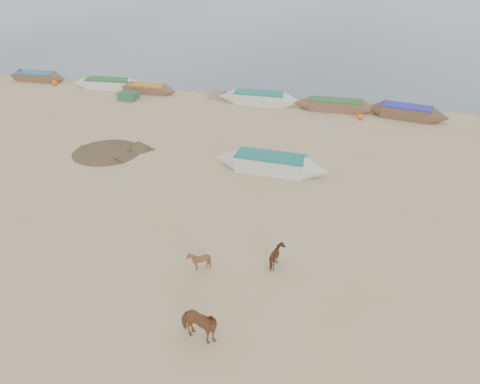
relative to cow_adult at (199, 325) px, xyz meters
The scene contains 9 objects.
ground 4.33m from the cow_adult, 102.33° to the left, with size 140.00×140.00×0.00m, color tan.
sea 86.20m from the cow_adult, 90.61° to the left, with size 160.00×160.00×0.00m, color slate.
cow_adult is the anchor object (origin of this frame).
calf_front 3.66m from the cow_adult, 110.13° to the left, with size 0.68×0.77×0.84m, color brown.
calf_right 4.75m from the cow_adult, 69.77° to the left, with size 0.88×0.75×0.88m, color brown.
near_canoe 12.72m from the cow_adult, 91.94° to the left, with size 6.46×1.37×0.98m, color silver, non-canonical shape.
debris_pile 16.46m from the cow_adult, 129.67° to the left, with size 4.10×4.10×0.56m, color brown.
waterline_canoes 24.80m from the cow_adult, 96.52° to the left, with size 55.62×3.61×0.96m.
beach_clutter 24.29m from the cow_adult, 82.73° to the left, with size 42.84×4.21×0.64m.
Camera 1 is at (5.08, -14.38, 11.34)m, focal length 35.00 mm.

